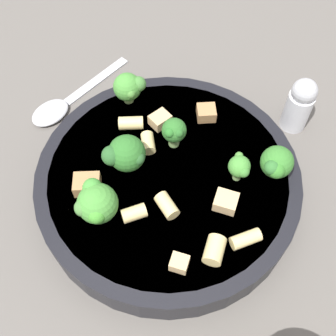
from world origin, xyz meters
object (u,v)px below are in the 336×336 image
(rigatoni_0, at_px, (148,143))
(rigatoni_2, at_px, (246,239))
(rigatoni_1, at_px, (167,206))
(chicken_chunk_3, at_px, (179,263))
(broccoli_floret_2, at_px, (240,167))
(spoon, at_px, (63,104))
(pepper_shaker, at_px, (299,104))
(broccoli_floret_4, at_px, (128,87))
(rigatoni_4, at_px, (131,211))
(broccoli_floret_0, at_px, (126,153))
(rigatoni_3, at_px, (131,123))
(chicken_chunk_2, at_px, (87,184))
(rigatoni_5, at_px, (214,250))
(chicken_chunk_1, at_px, (160,120))
(chicken_chunk_4, at_px, (206,113))
(pasta_bowl, at_px, (168,181))
(chicken_chunk_0, at_px, (227,200))
(broccoli_floret_1, at_px, (174,131))
(broccoli_floret_3, at_px, (276,163))
(broccoli_floret_5, at_px, (96,203))

(rigatoni_0, bearing_deg, rigatoni_2, 163.54)
(rigatoni_1, height_order, chicken_chunk_3, rigatoni_1)
(broccoli_floret_2, distance_m, spoon, 0.25)
(pepper_shaker, relative_size, spoon, 0.46)
(broccoli_floret_4, bearing_deg, rigatoni_4, 126.66)
(broccoli_floret_0, height_order, chicken_chunk_3, broccoli_floret_0)
(rigatoni_1, distance_m, rigatoni_3, 0.11)
(chicken_chunk_2, height_order, spoon, chicken_chunk_2)
(rigatoni_1, distance_m, chicken_chunk_3, 0.06)
(rigatoni_1, bearing_deg, rigatoni_3, -35.52)
(rigatoni_5, xyz_separation_m, spoon, (0.26, -0.08, -0.04))
(chicken_chunk_1, height_order, chicken_chunk_2, chicken_chunk_2)
(rigatoni_3, bearing_deg, chicken_chunk_2, 96.25)
(chicken_chunk_1, bearing_deg, rigatoni_0, 101.97)
(chicken_chunk_4, bearing_deg, rigatoni_4, 90.81)
(pasta_bowl, distance_m, chicken_chunk_3, 0.10)
(chicken_chunk_3, bearing_deg, rigatoni_5, -127.34)
(rigatoni_1, xyz_separation_m, chicken_chunk_4, (0.03, -0.12, -0.00))
(broccoli_floret_2, distance_m, chicken_chunk_1, 0.11)
(chicken_chunk_1, height_order, chicken_chunk_4, same)
(broccoli_floret_0, xyz_separation_m, rigatoni_3, (0.03, -0.05, -0.02))
(rigatoni_2, relative_size, chicken_chunk_2, 1.08)
(broccoli_floret_0, xyz_separation_m, chicken_chunk_0, (-0.11, -0.02, -0.02))
(broccoli_floret_1, relative_size, spoon, 0.23)
(pasta_bowl, height_order, rigatoni_4, rigatoni_4)
(rigatoni_5, bearing_deg, spoon, -17.34)
(rigatoni_0, height_order, rigatoni_5, rigatoni_5)
(broccoli_floret_1, height_order, pepper_shaker, broccoli_floret_1)
(pepper_shaker, bearing_deg, broccoli_floret_1, 55.14)
(rigatoni_1, distance_m, rigatoni_5, 0.06)
(rigatoni_5, bearing_deg, chicken_chunk_0, -73.36)
(rigatoni_2, height_order, chicken_chunk_2, chicken_chunk_2)
(broccoli_floret_3, relative_size, chicken_chunk_4, 1.92)
(chicken_chunk_0, xyz_separation_m, pepper_shaker, (-0.01, -0.16, -0.01))
(broccoli_floret_5, relative_size, rigatoni_1, 1.62)
(chicken_chunk_4, bearing_deg, broccoli_floret_0, 72.28)
(rigatoni_2, xyz_separation_m, pepper_shaker, (0.03, -0.19, -0.01))
(chicken_chunk_4, relative_size, pepper_shaker, 0.28)
(broccoli_floret_2, xyz_separation_m, rigatoni_3, (0.13, 0.01, -0.01))
(broccoli_floret_0, relative_size, broccoli_floret_1, 1.20)
(chicken_chunk_3, bearing_deg, rigatoni_2, -126.27)
(chicken_chunk_4, bearing_deg, broccoli_floret_4, 17.52)
(broccoli_floret_2, xyz_separation_m, broccoli_floret_3, (-0.03, -0.02, 0.00))
(rigatoni_1, bearing_deg, chicken_chunk_1, -52.62)
(broccoli_floret_5, relative_size, rigatoni_4, 1.76)
(broccoli_floret_2, xyz_separation_m, rigatoni_1, (0.04, 0.07, -0.01))
(broccoli_floret_2, height_order, rigatoni_5, broccoli_floret_2)
(broccoli_floret_2, height_order, spoon, broccoli_floret_2)
(broccoli_floret_2, relative_size, rigatoni_1, 1.28)
(pasta_bowl, bearing_deg, chicken_chunk_4, -86.23)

